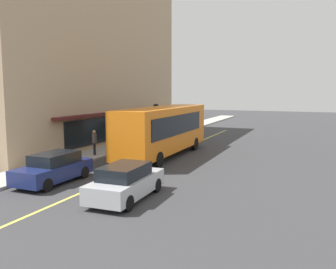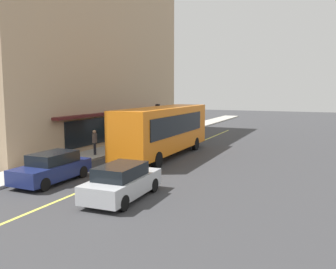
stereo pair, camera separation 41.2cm
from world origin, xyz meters
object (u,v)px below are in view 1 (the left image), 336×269
(bus, at_px, (164,129))
(traffic_light, at_px, (156,113))
(car_silver, at_px, (126,182))
(pedestrian_at_corner, at_px, (94,140))
(car_teal, at_px, (177,132))
(car_navy, at_px, (54,168))
(pedestrian_by_curb, at_px, (121,136))

(bus, xyz_separation_m, traffic_light, (8.47, 4.48, 0.55))
(bus, height_order, car_silver, bus)
(traffic_light, xyz_separation_m, pedestrian_at_corner, (-10.53, -0.05, -1.32))
(traffic_light, relative_size, pedestrian_at_corner, 1.82)
(car_silver, distance_m, car_teal, 19.10)
(car_navy, distance_m, car_teal, 17.49)
(traffic_light, height_order, pedestrian_by_curb, traffic_light)
(car_silver, xyz_separation_m, car_navy, (1.00, 4.74, 0.00))
(car_teal, distance_m, pedestrian_by_curb, 7.87)
(pedestrian_at_corner, bearing_deg, car_teal, -10.64)
(pedestrian_at_corner, bearing_deg, car_silver, -138.30)
(traffic_light, height_order, pedestrian_at_corner, traffic_light)
(bus, relative_size, traffic_light, 3.48)
(bus, distance_m, pedestrian_by_curb, 4.36)
(bus, xyz_separation_m, car_navy, (-8.75, 2.33, -1.24))
(car_navy, bearing_deg, pedestrian_by_curb, 10.44)
(traffic_light, distance_m, car_silver, 19.56)
(bus, distance_m, car_navy, 9.14)
(car_silver, relative_size, car_teal, 1.01)
(traffic_light, bearing_deg, bus, -152.12)
(car_silver, xyz_separation_m, car_teal, (18.49, 4.81, 0.00))
(traffic_light, relative_size, pedestrian_by_curb, 1.88)
(car_navy, xyz_separation_m, pedestrian_at_corner, (6.68, 2.10, 0.47))
(pedestrian_by_curb, bearing_deg, bus, -104.56)
(car_silver, bearing_deg, car_navy, 78.14)
(bus, height_order, car_teal, bus)
(pedestrian_by_curb, bearing_deg, car_silver, -148.80)
(car_navy, bearing_deg, car_silver, -101.86)
(car_teal, bearing_deg, bus, -164.63)
(pedestrian_at_corner, relative_size, pedestrian_by_curb, 1.03)
(bus, relative_size, car_teal, 2.58)
(car_navy, height_order, pedestrian_at_corner, pedestrian_at_corner)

